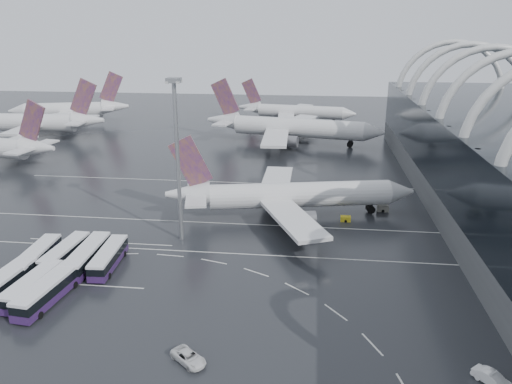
# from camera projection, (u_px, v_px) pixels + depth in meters

# --- Properties ---
(ground) EXTENTS (420.00, 420.00, 0.00)m
(ground) POSITION_uv_depth(u_px,v_px,m) (225.00, 248.00, 91.77)
(ground) COLOR black
(ground) RESTS_ON ground
(lane_marking_near) EXTENTS (120.00, 0.25, 0.01)m
(lane_marking_near) POSITION_uv_depth(u_px,v_px,m) (223.00, 253.00, 89.89)
(lane_marking_near) COLOR silver
(lane_marking_near) RESTS_ON ground
(lane_marking_mid) EXTENTS (120.00, 0.25, 0.01)m
(lane_marking_mid) POSITION_uv_depth(u_px,v_px,m) (235.00, 224.00, 103.06)
(lane_marking_mid) COLOR silver
(lane_marking_mid) RESTS_ON ground
(lane_marking_far) EXTENTS (120.00, 0.25, 0.01)m
(lane_marking_far) POSITION_uv_depth(u_px,v_px,m) (252.00, 183.00, 129.42)
(lane_marking_far) COLOR silver
(lane_marking_far) RESTS_ON ground
(bus_bay_line_south) EXTENTS (28.00, 0.25, 0.01)m
(bus_bay_line_south) POSITION_uv_depth(u_px,v_px,m) (59.00, 283.00, 79.35)
(bus_bay_line_south) COLOR silver
(bus_bay_line_south) RESTS_ON ground
(bus_bay_line_north) EXTENTS (28.00, 0.25, 0.01)m
(bus_bay_line_north) POSITION_uv_depth(u_px,v_px,m) (100.00, 242.00, 94.41)
(bus_bay_line_north) COLOR silver
(bus_bay_line_north) RESTS_ON ground
(airliner_main) EXTENTS (53.14, 45.88, 18.08)m
(airliner_main) POSITION_uv_depth(u_px,v_px,m) (288.00, 196.00, 105.96)
(airliner_main) COLOR silver
(airliner_main) RESTS_ON ground
(airliner_gate_b) EXTENTS (61.93, 54.94, 21.56)m
(airliner_gate_b) POSITION_uv_depth(u_px,v_px,m) (289.00, 128.00, 171.03)
(airliner_gate_b) COLOR silver
(airliner_gate_b) RESTS_ON ground
(airliner_gate_c) EXTENTS (49.72, 45.40, 17.72)m
(airliner_gate_c) POSITION_uv_depth(u_px,v_px,m) (294.00, 112.00, 208.15)
(airliner_gate_c) COLOR silver
(airliner_gate_c) RESTS_ON ground
(jet_remote_mid) EXTENTS (49.28, 39.67, 21.50)m
(jet_remote_mid) POSITION_uv_depth(u_px,v_px,m) (40.00, 123.00, 179.23)
(jet_remote_mid) COLOR silver
(jet_remote_mid) RESTS_ON ground
(jet_remote_far) EXTENTS (47.90, 38.86, 21.02)m
(jet_remote_far) POSITION_uv_depth(u_px,v_px,m) (72.00, 110.00, 206.39)
(jet_remote_far) COLOR silver
(jet_remote_far) RESTS_ON ground
(bus_row_near_a) EXTENTS (3.74, 13.44, 3.27)m
(bus_row_near_a) POSITION_uv_depth(u_px,v_px,m) (37.00, 257.00, 84.15)
(bus_row_near_a) COLOR #261440
(bus_row_near_a) RESTS_ON ground
(bus_row_near_b) EXTENTS (3.50, 12.87, 3.14)m
(bus_row_near_b) POSITION_uv_depth(u_px,v_px,m) (65.00, 253.00, 85.88)
(bus_row_near_b) COLOR #261440
(bus_row_near_b) RESTS_ON ground
(bus_row_near_c) EXTENTS (3.66, 13.96, 3.41)m
(bus_row_near_c) POSITION_uv_depth(u_px,v_px,m) (87.00, 256.00, 84.53)
(bus_row_near_c) COLOR #261440
(bus_row_near_c) RESTS_ON ground
(bus_row_near_d) EXTENTS (3.72, 12.99, 3.16)m
(bus_row_near_d) POSITION_uv_depth(u_px,v_px,m) (109.00, 257.00, 84.27)
(bus_row_near_d) COLOR #261440
(bus_row_near_d) RESTS_ON ground
(bus_row_far_a) EXTENTS (4.03, 13.99, 3.40)m
(bus_row_far_a) POSITION_uv_depth(u_px,v_px,m) (2.00, 285.00, 75.00)
(bus_row_far_a) COLOR #261440
(bus_row_far_a) RESTS_ON ground
(bus_row_far_b) EXTENTS (3.87, 12.79, 3.10)m
(bus_row_far_b) POSITION_uv_depth(u_px,v_px,m) (32.00, 286.00, 75.15)
(bus_row_far_b) COLOR #261440
(bus_row_far_b) RESTS_ON ground
(bus_row_far_c) EXTENTS (4.50, 13.98, 3.38)m
(bus_row_far_c) POSITION_uv_depth(u_px,v_px,m) (49.00, 290.00, 73.65)
(bus_row_far_c) COLOR #261440
(bus_row_far_c) RESTS_ON ground
(van_curve_a) EXTENTS (5.38, 4.98, 1.40)m
(van_curve_a) POSITION_uv_depth(u_px,v_px,m) (189.00, 357.00, 60.64)
(van_curve_a) COLOR silver
(van_curve_a) RESTS_ON ground
(van_curve_c) EXTENTS (4.32, 4.50, 1.52)m
(van_curve_c) POSITION_uv_depth(u_px,v_px,m) (493.00, 379.00, 56.89)
(van_curve_c) COLOR silver
(van_curve_c) RESTS_ON ground
(floodlight_mast) EXTENTS (2.33, 2.33, 30.41)m
(floodlight_mast) POSITION_uv_depth(u_px,v_px,m) (177.00, 142.00, 89.53)
(floodlight_mast) COLOR gray
(floodlight_mast) RESTS_ON ground
(gse_cart_belly_a) EXTENTS (2.07, 1.22, 1.13)m
(gse_cart_belly_a) POSITION_uv_depth(u_px,v_px,m) (346.00, 219.00, 104.19)
(gse_cart_belly_a) COLOR gold
(gse_cart_belly_a) RESTS_ON ground
(gse_cart_belly_b) EXTENTS (1.98, 1.17, 1.08)m
(gse_cart_belly_b) POSITION_uv_depth(u_px,v_px,m) (329.00, 197.00, 117.03)
(gse_cart_belly_b) COLOR slate
(gse_cart_belly_b) RESTS_ON ground
(gse_cart_belly_d) EXTENTS (2.45, 1.45, 1.34)m
(gse_cart_belly_d) POSITION_uv_depth(u_px,v_px,m) (383.00, 208.00, 109.78)
(gse_cart_belly_d) COLOR slate
(gse_cart_belly_d) RESTS_ON ground
(gse_cart_belly_e) EXTENTS (1.93, 1.14, 1.05)m
(gse_cart_belly_e) POSITION_uv_depth(u_px,v_px,m) (314.00, 198.00, 116.67)
(gse_cart_belly_e) COLOR gold
(gse_cart_belly_e) RESTS_ON ground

